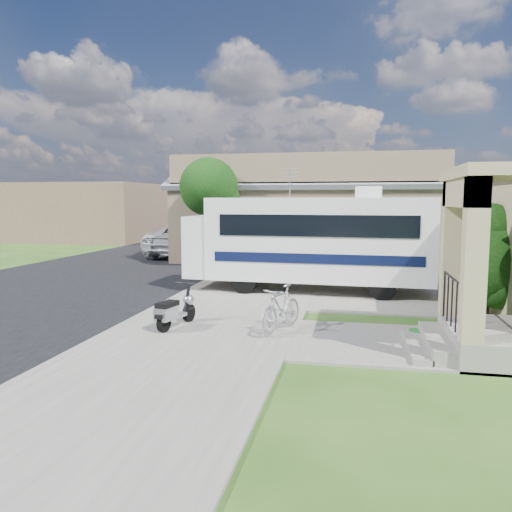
% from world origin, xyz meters
% --- Properties ---
extents(ground, '(120.00, 120.00, 0.00)m').
position_xyz_m(ground, '(0.00, 0.00, 0.00)').
color(ground, '#224412').
extents(street_slab, '(9.00, 80.00, 0.02)m').
position_xyz_m(street_slab, '(-7.50, 10.00, 0.01)').
color(street_slab, black).
rests_on(street_slab, ground).
extents(sidewalk_slab, '(4.00, 80.00, 0.06)m').
position_xyz_m(sidewalk_slab, '(-1.00, 10.00, 0.03)').
color(sidewalk_slab, '#68645D').
rests_on(sidewalk_slab, ground).
extents(driveway_slab, '(7.00, 6.00, 0.05)m').
position_xyz_m(driveway_slab, '(1.50, 4.50, 0.03)').
color(driveway_slab, '#68645D').
rests_on(driveway_slab, ground).
extents(walk_slab, '(4.00, 3.00, 0.05)m').
position_xyz_m(walk_slab, '(3.00, -1.00, 0.03)').
color(walk_slab, '#68645D').
rests_on(walk_slab, ground).
extents(warehouse, '(12.50, 8.40, 5.04)m').
position_xyz_m(warehouse, '(0.00, 13.97, 1.99)').
color(warehouse, brown).
rests_on(warehouse, ground).
extents(distant_bldg_far, '(10.00, 8.00, 4.00)m').
position_xyz_m(distant_bldg_far, '(-17.00, 22.00, 2.00)').
color(distant_bldg_far, brown).
rests_on(distant_bldg_far, ground).
extents(distant_bldg_near, '(8.00, 7.00, 3.20)m').
position_xyz_m(distant_bldg_near, '(-15.00, 34.00, 1.60)').
color(distant_bldg_near, brown).
rests_on(distant_bldg_near, ground).
extents(street_tree_a, '(2.44, 2.40, 4.58)m').
position_xyz_m(street_tree_a, '(-3.70, 9.05, 3.25)').
color(street_tree_a, black).
rests_on(street_tree_a, ground).
extents(street_tree_b, '(2.44, 2.40, 4.73)m').
position_xyz_m(street_tree_b, '(-3.70, 19.05, 3.39)').
color(street_tree_b, black).
rests_on(street_tree_b, ground).
extents(street_tree_c, '(2.44, 2.40, 4.42)m').
position_xyz_m(street_tree_c, '(-3.70, 28.05, 3.10)').
color(street_tree_c, black).
rests_on(street_tree_c, ground).
extents(motorhome, '(7.50, 2.66, 3.80)m').
position_xyz_m(motorhome, '(0.82, 4.48, 1.63)').
color(motorhome, silver).
rests_on(motorhome, ground).
extents(shrub, '(2.25, 2.15, 2.76)m').
position_xyz_m(shrub, '(5.34, 1.82, 1.41)').
color(shrub, black).
rests_on(shrub, ground).
extents(scooter, '(0.62, 1.43, 0.95)m').
position_xyz_m(scooter, '(-1.65, -0.79, 0.43)').
color(scooter, black).
rests_on(scooter, ground).
extents(bicycle, '(0.99, 1.68, 0.98)m').
position_xyz_m(bicycle, '(0.67, -0.60, 0.49)').
color(bicycle, '#A9AAB1').
rests_on(bicycle, ground).
extents(pickup_truck, '(3.82, 6.65, 1.75)m').
position_xyz_m(pickup_truck, '(-5.89, 13.45, 0.87)').
color(pickup_truck, silver).
rests_on(pickup_truck, ground).
extents(van, '(3.54, 6.42, 1.76)m').
position_xyz_m(van, '(-6.58, 20.22, 0.88)').
color(van, silver).
rests_on(van, ground).
extents(garden_hose, '(0.34, 0.34, 0.15)m').
position_xyz_m(garden_hose, '(3.46, -0.42, 0.08)').
color(garden_hose, '#167124').
rests_on(garden_hose, ground).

